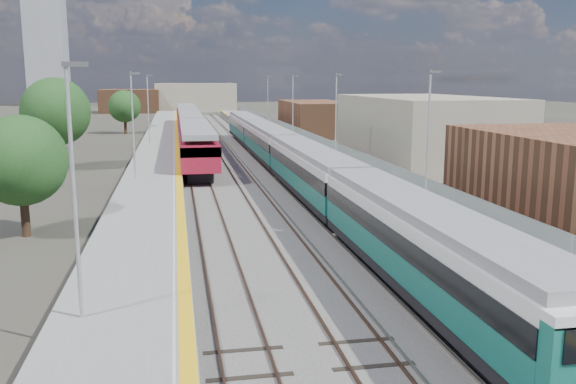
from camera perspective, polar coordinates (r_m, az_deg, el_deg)
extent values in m
plane|color=#47443A|center=(60.99, -3.52, 2.94)|extent=(320.00, 320.00, 0.00)
cube|color=#565451|center=(63.23, -5.82, 3.20)|extent=(10.50, 155.00, 0.06)
cube|color=#4C3323|center=(65.99, -3.37, 3.61)|extent=(0.07, 160.00, 0.14)
cube|color=#4C3323|center=(66.18, -2.13, 3.64)|extent=(0.07, 160.00, 0.14)
cube|color=#4C3323|center=(65.66, -6.41, 3.53)|extent=(0.07, 160.00, 0.14)
cube|color=#4C3323|center=(65.77, -5.16, 3.56)|extent=(0.07, 160.00, 0.14)
cube|color=#4C3323|center=(65.51, -9.47, 3.43)|extent=(0.07, 160.00, 0.14)
cube|color=#4C3323|center=(65.55, -8.21, 3.47)|extent=(0.07, 160.00, 0.14)
cube|color=gray|center=(65.95, -3.66, 3.59)|extent=(0.08, 160.00, 0.10)
cube|color=gray|center=(65.80, -4.87, 3.56)|extent=(0.08, 160.00, 0.10)
cube|color=slate|center=(64.20, 0.87, 3.79)|extent=(4.70, 155.00, 1.00)
cube|color=gray|center=(64.15, 0.87, 4.23)|extent=(4.70, 155.00, 0.03)
cube|color=yellow|center=(63.77, -0.98, 4.21)|extent=(0.40, 155.00, 0.01)
cube|color=gray|center=(64.55, 2.80, 4.79)|extent=(0.06, 155.00, 1.20)
cylinder|color=#9EA0A3|center=(35.04, 12.96, 4.94)|extent=(0.12, 0.12, 7.50)
cube|color=#4C4C4F|center=(35.00, 13.59, 10.89)|extent=(0.70, 0.18, 0.14)
cylinder|color=#9EA0A3|center=(53.93, 4.50, 7.03)|extent=(0.12, 0.12, 7.50)
cube|color=#4C4C4F|center=(53.90, 4.82, 10.90)|extent=(0.70, 0.18, 0.14)
cylinder|color=#9EA0A3|center=(73.42, 0.46, 7.97)|extent=(0.12, 0.12, 7.50)
cube|color=#4C4C4F|center=(73.39, 0.66, 10.82)|extent=(0.70, 0.18, 0.14)
cylinder|color=#9EA0A3|center=(93.12, -1.90, 8.50)|extent=(0.12, 0.12, 7.50)
cube|color=#4C4C4F|center=(93.10, -1.75, 10.75)|extent=(0.70, 0.18, 0.14)
cube|color=slate|center=(63.00, -12.01, 3.43)|extent=(4.30, 155.00, 1.00)
cube|color=gray|center=(62.94, -12.03, 3.88)|extent=(4.30, 155.00, 0.03)
cube|color=yellow|center=(62.91, -10.30, 3.96)|extent=(0.45, 155.00, 0.01)
cube|color=silver|center=(62.91, -10.62, 3.95)|extent=(0.08, 155.00, 0.01)
cylinder|color=#9EA0A3|center=(18.54, -19.38, -0.15)|extent=(0.12, 0.12, 7.50)
cube|color=#4C4C4F|center=(18.23, -19.30, 11.22)|extent=(0.70, 0.18, 0.14)
cylinder|color=#9EA0A3|center=(44.24, -14.30, 5.98)|extent=(0.12, 0.12, 7.50)
cube|color=#4C4C4F|center=(44.11, -14.19, 10.72)|extent=(0.70, 0.18, 0.14)
cylinder|color=#9EA0A3|center=(70.16, -12.95, 7.59)|extent=(0.12, 0.12, 7.50)
cube|color=#4C4C4F|center=(70.07, -12.86, 10.58)|extent=(0.70, 0.18, 0.14)
cube|color=#A39C82|center=(59.93, 12.50, 5.65)|extent=(11.00, 22.00, 6.40)
cube|color=brown|center=(90.50, 2.53, 6.94)|extent=(8.00, 18.00, 4.80)
cube|color=#A39C82|center=(160.17, -8.66, 8.77)|extent=(20.00, 14.00, 7.00)
cube|color=brown|center=(155.48, -14.55, 8.25)|extent=(14.00, 12.00, 5.60)
cube|color=gray|center=(203.90, -21.69, 13.15)|extent=(11.00, 11.00, 40.00)
cube|color=black|center=(23.13, 12.51, -7.84)|extent=(2.56, 18.33, 0.43)
cube|color=#125F55|center=(22.91, 12.58, -6.05)|extent=(2.65, 18.33, 1.07)
cube|color=black|center=(22.69, 12.67, -4.00)|extent=(2.71, 18.33, 0.73)
cube|color=silver|center=(22.55, 12.73, -2.57)|extent=(2.65, 18.33, 0.45)
cube|color=gray|center=(22.47, 12.77, -1.59)|extent=(2.35, 18.33, 0.38)
cube|color=black|center=(40.61, 2.19, 0.31)|extent=(2.56, 18.33, 0.43)
cube|color=#125F55|center=(40.49, 2.19, 1.36)|extent=(2.65, 18.33, 1.07)
cube|color=black|center=(40.36, 2.20, 2.54)|extent=(2.71, 18.33, 0.73)
cube|color=silver|center=(40.28, 2.21, 3.37)|extent=(2.65, 18.33, 0.45)
cube|color=gray|center=(40.24, 2.21, 3.92)|extent=(2.35, 18.33, 0.38)
cube|color=black|center=(58.93, -1.82, 3.50)|extent=(2.56, 18.33, 0.43)
cube|color=#125F55|center=(58.85, -1.82, 4.23)|extent=(2.65, 18.33, 1.07)
cube|color=black|center=(58.76, -1.83, 5.05)|extent=(2.71, 18.33, 0.73)
cube|color=silver|center=(58.71, -1.83, 5.61)|extent=(2.65, 18.33, 0.45)
cube|color=gray|center=(58.67, -1.83, 6.00)|extent=(2.35, 18.33, 0.38)
cube|color=black|center=(77.50, -3.92, 5.16)|extent=(2.56, 18.33, 0.43)
cube|color=#125F55|center=(77.43, -3.93, 5.72)|extent=(2.65, 18.33, 1.07)
cube|color=black|center=(77.37, -3.94, 6.34)|extent=(2.71, 18.33, 0.73)
cube|color=silver|center=(77.33, -3.94, 6.77)|extent=(2.65, 18.33, 0.45)
cube|color=gray|center=(77.30, -3.95, 7.06)|extent=(2.35, 18.33, 0.38)
cube|color=black|center=(55.52, -8.54, 2.61)|extent=(2.02, 17.16, 0.70)
cube|color=maroon|center=(55.32, -8.58, 4.34)|extent=(2.98, 20.19, 2.13)
cube|color=black|center=(55.26, -8.60, 4.88)|extent=(3.04, 20.19, 0.74)
cube|color=gray|center=(55.17, -8.63, 5.98)|extent=(2.66, 20.19, 0.43)
cube|color=black|center=(76.07, -9.09, 4.71)|extent=(2.02, 17.16, 0.70)
cube|color=maroon|center=(75.92, -9.13, 5.97)|extent=(2.98, 20.19, 2.13)
cube|color=black|center=(75.88, -9.14, 6.37)|extent=(3.04, 20.19, 0.74)
cube|color=gray|center=(75.81, -9.17, 7.17)|extent=(2.66, 20.19, 0.43)
cube|color=black|center=(96.68, -9.42, 5.91)|extent=(2.02, 17.16, 0.70)
cube|color=maroon|center=(96.56, -9.45, 6.90)|extent=(2.98, 20.19, 2.13)
cube|color=black|center=(96.53, -9.46, 7.21)|extent=(3.04, 20.19, 0.74)
cube|color=gray|center=(96.48, -9.48, 7.84)|extent=(2.66, 20.19, 0.43)
cylinder|color=#382619|center=(34.16, -23.38, -2.04)|extent=(0.44, 0.44, 2.19)
sphere|color=#1A3D17|center=(33.70, -23.73, 2.72)|extent=(4.63, 4.63, 4.63)
cylinder|color=#382619|center=(58.73, -20.66, 3.40)|extent=(0.44, 0.44, 2.86)
sphere|color=#1A3D17|center=(58.43, -20.90, 7.04)|extent=(6.05, 6.05, 6.05)
cylinder|color=#382619|center=(94.52, -14.97, 5.97)|extent=(0.44, 0.44, 2.25)
sphere|color=#1A3D17|center=(94.35, -15.05, 7.75)|extent=(4.75, 4.75, 4.75)
cylinder|color=#382619|center=(81.27, 11.03, 5.33)|extent=(0.44, 0.44, 1.91)
sphere|color=#1A3D17|center=(81.09, 11.09, 7.08)|extent=(4.03, 4.03, 4.03)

